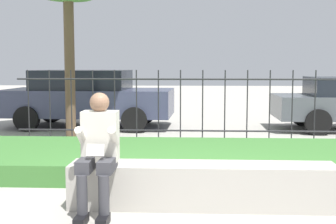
{
  "coord_description": "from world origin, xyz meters",
  "views": [
    {
      "loc": [
        0.01,
        -5.1,
        1.58
      ],
      "look_at": [
        -0.34,
        1.75,
        0.89
      ],
      "focal_mm": 50.0,
      "sensor_mm": 36.0,
      "label": 1
    }
  ],
  "objects": [
    {
      "name": "grass_berm",
      "position": [
        0.0,
        1.94,
        0.14
      ],
      "size": [
        8.88,
        2.48,
        0.29
      ],
      "color": "#3D7533",
      "rests_on": "ground_plane"
    },
    {
      "name": "iron_fence",
      "position": [
        0.0,
        3.96,
        0.77
      ],
      "size": [
        6.88,
        0.03,
        1.48
      ],
      "color": "#232326",
      "rests_on": "ground_plane"
    },
    {
      "name": "ground_plane",
      "position": [
        0.0,
        0.0,
        0.0
      ],
      "size": [
        60.0,
        60.0,
        0.0
      ],
      "primitive_type": "plane",
      "color": "#A8A399"
    },
    {
      "name": "person_seated_reader",
      "position": [
        -0.97,
        -0.28,
        0.71
      ],
      "size": [
        0.42,
        0.73,
        1.29
      ],
      "color": "black",
      "rests_on": "ground_plane"
    },
    {
      "name": "stone_bench",
      "position": [
        0.13,
        0.0,
        0.22
      ],
      "size": [
        2.94,
        0.49,
        0.49
      ],
      "color": "#ADA89E",
      "rests_on": "ground_plane"
    },
    {
      "name": "car_parked_left",
      "position": [
        -2.63,
        6.58,
        0.76
      ],
      "size": [
        4.25,
        2.09,
        1.44
      ],
      "rotation": [
        0.0,
        0.0,
        -0.04
      ],
      "color": "#383D56",
      "rests_on": "ground_plane"
    }
  ]
}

